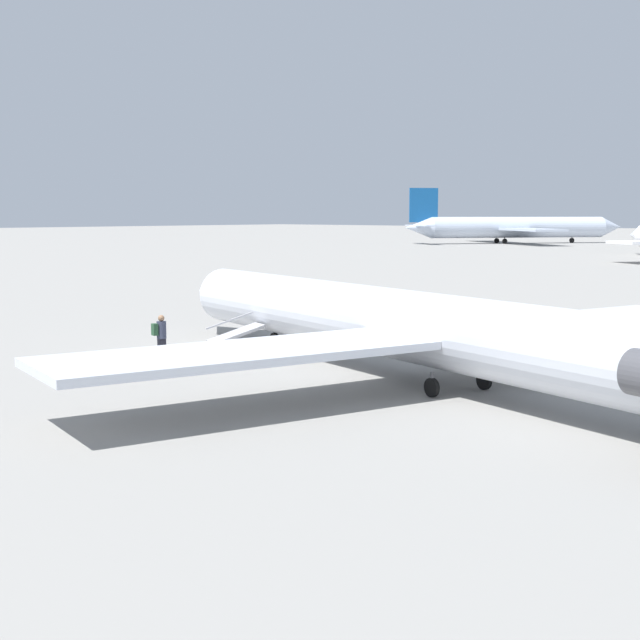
{
  "coord_description": "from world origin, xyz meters",
  "views": [
    {
      "loc": [
        -17.54,
        23.72,
        5.54
      ],
      "look_at": [
        4.11,
        -0.34,
        1.65
      ],
      "focal_mm": 50.0,
      "sensor_mm": 36.0,
      "label": 1
    }
  ],
  "objects_px": {
    "airplane_main": "(423,328)",
    "boarding_stairs": "(200,347)",
    "passenger": "(161,334)",
    "airplane_far_right": "(514,227)"
  },
  "relations": [
    {
      "from": "boarding_stairs",
      "to": "passenger",
      "type": "height_order",
      "value": "passenger"
    },
    {
      "from": "airplane_main",
      "to": "boarding_stairs",
      "type": "relative_size",
      "value": 7.77
    },
    {
      "from": "airplane_main",
      "to": "passenger",
      "type": "xyz_separation_m",
      "value": [
        10.02,
        2.81,
        -0.85
      ]
    },
    {
      "from": "airplane_far_right",
      "to": "passenger",
      "type": "height_order",
      "value": "airplane_far_right"
    },
    {
      "from": "airplane_main",
      "to": "boarding_stairs",
      "type": "distance_m",
      "value": 9.89
    },
    {
      "from": "airplane_far_right",
      "to": "boarding_stairs",
      "type": "bearing_deg",
      "value": -120.77
    },
    {
      "from": "airplane_main",
      "to": "boarding_stairs",
      "type": "xyz_separation_m",
      "value": [
        9.7,
        1.19,
        -1.49
      ]
    },
    {
      "from": "airplane_main",
      "to": "airplane_far_right",
      "type": "relative_size",
      "value": 0.84
    },
    {
      "from": "boarding_stairs",
      "to": "passenger",
      "type": "distance_m",
      "value": 1.78
    },
    {
      "from": "boarding_stairs",
      "to": "passenger",
      "type": "xyz_separation_m",
      "value": [
        0.32,
        1.62,
        0.64
      ]
    }
  ]
}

